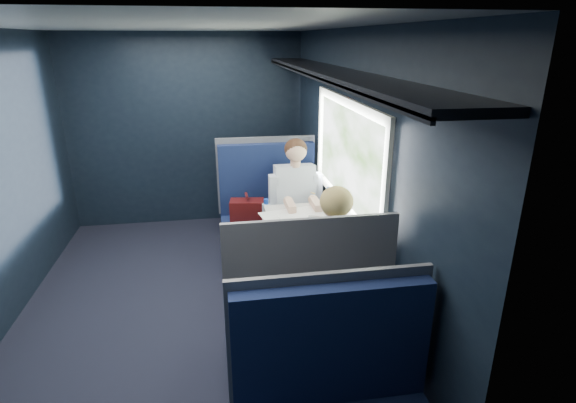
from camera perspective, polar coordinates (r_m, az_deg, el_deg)
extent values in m
cube|color=black|center=(4.11, -12.83, -13.34)|extent=(2.80, 4.20, 0.01)
cube|color=black|center=(3.77, 8.29, 3.32)|extent=(0.10, 4.20, 2.30)
cube|color=black|center=(5.70, -12.70, 8.72)|extent=(2.80, 0.10, 2.30)
cube|color=black|center=(1.71, -19.61, -20.16)|extent=(2.80, 0.10, 2.30)
cube|color=silver|center=(3.46, -16.02, 21.47)|extent=(2.80, 4.20, 0.10)
cube|color=white|center=(3.62, 7.65, 12.32)|extent=(0.03, 1.84, 0.07)
cube|color=white|center=(3.83, 7.07, -0.37)|extent=(0.03, 1.84, 0.07)
cube|color=white|center=(2.90, 12.26, 1.49)|extent=(0.03, 0.07, 0.78)
cube|color=white|center=(4.54, 4.18, 8.53)|extent=(0.03, 0.07, 0.78)
cube|color=black|center=(3.56, 5.30, 16.08)|extent=(0.36, 4.10, 0.04)
cube|color=black|center=(3.52, 2.50, 15.77)|extent=(0.02, 4.10, 0.03)
cube|color=red|center=(3.61, 7.82, 14.60)|extent=(0.01, 0.10, 0.12)
cylinder|color=#54565E|center=(3.95, -0.29, -8.22)|extent=(0.08, 0.08, 0.70)
cube|color=silver|center=(3.82, 2.37, -3.11)|extent=(0.62, 1.00, 0.04)
cube|color=#0C1538|center=(4.69, -2.16, -5.14)|extent=(1.00, 0.50, 0.45)
cube|color=#0C1538|center=(4.76, -2.72, 2.94)|extent=(1.00, 0.10, 0.75)
cube|color=#54565E|center=(4.80, -2.80, 3.42)|extent=(1.04, 0.03, 0.82)
cube|color=#54565E|center=(4.52, -2.14, -1.68)|extent=(0.06, 0.40, 0.20)
cube|color=#4D1010|center=(4.57, -5.22, -1.24)|extent=(0.36, 0.22, 0.24)
cylinder|color=#4D1010|center=(4.51, -5.29, 0.75)|extent=(0.05, 0.14, 0.03)
cylinder|color=silver|center=(4.47, -2.75, -1.72)|extent=(0.09, 0.09, 0.23)
cylinder|color=#1740B1|center=(4.42, -2.78, 0.00)|extent=(0.05, 0.05, 0.05)
cube|color=#0C1538|center=(3.36, 1.38, -16.36)|extent=(1.00, 0.50, 0.45)
cube|color=#0C1538|center=(2.79, 2.64, -10.02)|extent=(1.00, 0.10, 0.75)
cube|color=#54565E|center=(2.73, 2.89, -10.13)|extent=(1.04, 0.03, 0.82)
cube|color=#54565E|center=(3.22, 1.26, -11.18)|extent=(0.06, 0.40, 0.20)
cube|color=#0C1538|center=(5.70, -3.58, -0.50)|extent=(1.00, 0.40, 0.45)
cube|color=#0C1538|center=(5.30, -3.43, 4.23)|extent=(1.00, 0.10, 0.66)
cube|color=#54565E|center=(5.25, -3.37, 4.28)|extent=(1.04, 0.03, 0.72)
cube|color=#0C1538|center=(2.36, 5.56, -17.66)|extent=(1.00, 0.10, 0.66)
cube|color=#54565E|center=(2.39, 5.23, -16.50)|extent=(1.04, 0.03, 0.72)
cube|color=black|center=(4.48, 1.19, -2.14)|extent=(0.36, 0.44, 0.16)
cube|color=black|center=(4.43, 1.64, -6.76)|extent=(0.32, 0.12, 0.45)
cube|color=silver|center=(4.54, 0.84, 1.53)|extent=(0.40, 0.29, 0.53)
cylinder|color=#D8A88C|center=(4.42, 0.96, 4.81)|extent=(0.10, 0.10, 0.06)
sphere|color=#D8A88C|center=(4.37, 1.01, 6.45)|extent=(0.21, 0.21, 0.21)
sphere|color=#382114|center=(4.38, 0.98, 6.69)|extent=(0.22, 0.22, 0.22)
cube|color=silver|center=(4.47, -1.84, 1.23)|extent=(0.09, 0.12, 0.34)
cube|color=silver|center=(4.55, 3.67, 1.52)|extent=(0.09, 0.12, 0.34)
cube|color=black|center=(3.36, 5.24, -10.29)|extent=(0.36, 0.44, 0.16)
cube|color=black|center=(3.68, 4.30, -12.85)|extent=(0.32, 0.12, 0.45)
cube|color=black|center=(3.10, 6.12, -7.76)|extent=(0.40, 0.29, 0.53)
cylinder|color=#D8A88C|center=(3.02, 6.12, -2.70)|extent=(0.10, 0.10, 0.06)
sphere|color=#D8A88C|center=(2.99, 6.11, -0.16)|extent=(0.21, 0.21, 0.21)
sphere|color=tan|center=(2.97, 6.20, 0.01)|extent=(0.22, 0.22, 0.22)
cube|color=black|center=(3.09, 1.95, -7.77)|extent=(0.09, 0.12, 0.34)
cube|color=black|center=(3.20, 9.77, -7.06)|extent=(0.09, 0.12, 0.34)
cube|color=tan|center=(3.00, 6.51, -6.25)|extent=(0.26, 0.07, 0.36)
cube|color=white|center=(3.77, 2.03, -3.04)|extent=(0.71, 0.90, 0.01)
cube|color=silver|center=(3.82, 4.10, -2.70)|extent=(0.28, 0.33, 0.01)
cube|color=silver|center=(3.81, 5.65, -1.07)|extent=(0.08, 0.28, 0.20)
cube|color=black|center=(3.80, 5.56, -1.08)|extent=(0.07, 0.24, 0.16)
cylinder|color=silver|center=(4.05, 5.16, -0.05)|extent=(0.07, 0.07, 0.19)
cylinder|color=#1740B1|center=(4.01, 5.21, 1.52)|extent=(0.04, 0.04, 0.04)
cylinder|color=white|center=(4.25, 4.75, 0.25)|extent=(0.07, 0.07, 0.09)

